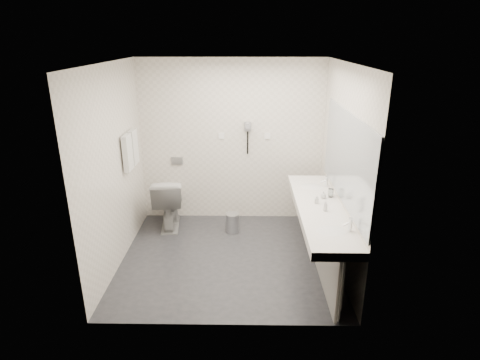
{
  "coord_description": "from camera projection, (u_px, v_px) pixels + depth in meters",
  "views": [
    {
      "loc": [
        0.22,
        -4.58,
        2.78
      ],
      "look_at": [
        0.15,
        0.15,
        1.05
      ],
      "focal_mm": 29.52,
      "sensor_mm": 36.0,
      "label": 1
    }
  ],
  "objects": [
    {
      "name": "dryer_cord",
      "position": [
        248.0,
        143.0,
        6.0
      ],
      "size": [
        0.02,
        0.02,
        0.35
      ],
      "primitive_type": "cylinder",
      "color": "black",
      "rests_on": "dryer_cradle"
    },
    {
      "name": "flush_plate",
      "position": [
        177.0,
        161.0,
        6.15
      ],
      "size": [
        0.18,
        0.02,
        0.12
      ],
      "primitive_type": "cube",
      "color": "#B2B5BA",
      "rests_on": "wall_back"
    },
    {
      "name": "ceiling",
      "position": [
        226.0,
        63.0,
        4.4
      ],
      "size": [
        2.8,
        2.8,
        0.0
      ],
      "primitive_type": "plane",
      "rotation": [
        3.14,
        0.0,
        0.0
      ],
      "color": "white",
      "rests_on": "wall_back"
    },
    {
      "name": "mirror",
      "position": [
        346.0,
        158.0,
        4.55
      ],
      "size": [
        0.02,
        2.2,
        1.05
      ],
      "primitive_type": "cube",
      "color": "#B2BCC6",
      "rests_on": "wall_right"
    },
    {
      "name": "basin_far",
      "position": [
        312.0,
        188.0,
        5.38
      ],
      "size": [
        0.4,
        0.31,
        0.05
      ],
      "primitive_type": "ellipsoid",
      "color": "white",
      "rests_on": "vanity_counter"
    },
    {
      "name": "pedal_bin",
      "position": [
        233.0,
        223.0,
        5.91
      ],
      "size": [
        0.27,
        0.27,
        0.28
      ],
      "primitive_type": "cylinder",
      "rotation": [
        0.0,
        0.0,
        -0.41
      ],
      "color": "#B2B5BA",
      "rests_on": "floor"
    },
    {
      "name": "soap_bottle_a",
      "position": [
        317.0,
        199.0,
        4.82
      ],
      "size": [
        0.05,
        0.05,
        0.11
      ],
      "primitive_type": "imported",
      "rotation": [
        0.0,
        0.0,
        -0.08
      ],
      "color": "beige",
      "rests_on": "vanity_counter"
    },
    {
      "name": "faucet_far",
      "position": [
        326.0,
        181.0,
        5.35
      ],
      "size": [
        0.04,
        0.04,
        0.15
      ],
      "primitive_type": "cylinder",
      "color": "silver",
      "rests_on": "vanity_counter"
    },
    {
      "name": "soap_bottle_c",
      "position": [
        325.0,
        206.0,
        4.61
      ],
      "size": [
        0.05,
        0.05,
        0.13
      ],
      "primitive_type": "imported",
      "rotation": [
        0.0,
        0.0,
        -0.01
      ],
      "color": "beige",
      "rests_on": "vanity_counter"
    },
    {
      "name": "wall_front",
      "position": [
        221.0,
        214.0,
        3.61
      ],
      "size": [
        2.8,
        0.0,
        2.8
      ],
      "primitive_type": "plane",
      "rotation": [
        -1.57,
        0.0,
        0.0
      ],
      "color": "silver",
      "rests_on": "floor"
    },
    {
      "name": "wall_left",
      "position": [
        114.0,
        168.0,
        4.85
      ],
      "size": [
        0.0,
        2.6,
        2.6
      ],
      "primitive_type": "plane",
      "rotation": [
        1.57,
        0.0,
        1.57
      ],
      "color": "silver",
      "rests_on": "floor"
    },
    {
      "name": "vanity_panel",
      "position": [
        319.0,
        241.0,
        4.93
      ],
      "size": [
        0.03,
        2.15,
        0.75
      ],
      "primitive_type": "cube",
      "color": "gray",
      "rests_on": "floor"
    },
    {
      "name": "toilet",
      "position": [
        169.0,
        202.0,
        6.02
      ],
      "size": [
        0.53,
        0.83,
        0.8
      ],
      "primitive_type": "imported",
      "rotation": [
        0.0,
        0.0,
        3.25
      ],
      "color": "white",
      "rests_on": "floor"
    },
    {
      "name": "switch_plate_b",
      "position": [
        267.0,
        136.0,
        6.0
      ],
      "size": [
        0.09,
        0.02,
        0.09
      ],
      "primitive_type": "cube",
      "color": "white",
      "rests_on": "wall_back"
    },
    {
      "name": "dryer_cradle",
      "position": [
        248.0,
        126.0,
        5.93
      ],
      "size": [
        0.1,
        0.04,
        0.14
      ],
      "primitive_type": "cube",
      "color": "gray",
      "rests_on": "wall_back"
    },
    {
      "name": "glass_right",
      "position": [
        331.0,
        193.0,
        5.01
      ],
      "size": [
        0.06,
        0.06,
        0.11
      ],
      "primitive_type": "cylinder",
      "rotation": [
        0.0,
        0.0,
        0.0
      ],
      "color": "silver",
      "rests_on": "vanity_counter"
    },
    {
      "name": "vanity_counter",
      "position": [
        320.0,
        210.0,
        4.78
      ],
      "size": [
        0.55,
        2.2,
        0.1
      ],
      "primitive_type": "cube",
      "color": "white",
      "rests_on": "floor"
    },
    {
      "name": "floor",
      "position": [
        229.0,
        258.0,
        5.26
      ],
      "size": [
        2.8,
        2.8,
        0.0
      ],
      "primitive_type": "plane",
      "color": "#2A2B30",
      "rests_on": "ground"
    },
    {
      "name": "basin_near",
      "position": [
        331.0,
        232.0,
        4.16
      ],
      "size": [
        0.4,
        0.31,
        0.05
      ],
      "primitive_type": "ellipsoid",
      "color": "white",
      "rests_on": "vanity_counter"
    },
    {
      "name": "bin_lid",
      "position": [
        232.0,
        214.0,
        5.85
      ],
      "size": [
        0.2,
        0.2,
        0.02
      ],
      "primitive_type": "cylinder",
      "color": "#B2B5BA",
      "rests_on": "pedal_bin"
    },
    {
      "name": "switch_plate_a",
      "position": [
        221.0,
        136.0,
        6.01
      ],
      "size": [
        0.09,
        0.02,
        0.09
      ],
      "primitive_type": "cube",
      "color": "white",
      "rests_on": "wall_back"
    },
    {
      "name": "wall_back",
      "position": [
        231.0,
        142.0,
        6.05
      ],
      "size": [
        2.8,
        0.0,
        2.8
      ],
      "primitive_type": "plane",
      "rotation": [
        1.57,
        0.0,
        0.0
      ],
      "color": "silver",
      "rests_on": "floor"
    },
    {
      "name": "wall_right",
      "position": [
        342.0,
        169.0,
        4.81
      ],
      "size": [
        0.0,
        2.6,
        2.6
      ],
      "primitive_type": "plane",
      "rotation": [
        1.57,
        0.0,
        -1.57
      ],
      "color": "silver",
      "rests_on": "floor"
    },
    {
      "name": "glass_left",
      "position": [
        330.0,
        192.0,
        5.05
      ],
      "size": [
        0.07,
        0.07,
        0.1
      ],
      "primitive_type": "cylinder",
      "rotation": [
        0.0,
        0.0,
        0.3
      ],
      "color": "silver",
      "rests_on": "vanity_counter"
    },
    {
      "name": "towel_rail",
      "position": [
        128.0,
        134.0,
        5.26
      ],
      "size": [
        0.02,
        0.62,
        0.02
      ],
      "primitive_type": "cylinder",
      "rotation": [
        1.57,
        0.0,
        0.0
      ],
      "color": "silver",
      "rests_on": "wall_left"
    },
    {
      "name": "faucet_near",
      "position": [
        350.0,
        225.0,
        4.13
      ],
      "size": [
        0.04,
        0.04,
        0.15
      ],
      "primitive_type": "cylinder",
      "color": "silver",
      "rests_on": "vanity_counter"
    },
    {
      "name": "dryer_barrel",
      "position": [
        248.0,
        125.0,
        5.86
      ],
      "size": [
        0.08,
        0.14,
        0.08
      ],
      "primitive_type": "cylinder",
      "rotation": [
        1.57,
        0.0,
        0.0
      ],
      "color": "gray",
      "rests_on": "dryer_cradle"
    },
    {
      "name": "soap_bottle_b",
      "position": [
        323.0,
        195.0,
        4.97
      ],
      "size": [
        0.1,
        0.1,
        0.09
      ],
      "primitive_type": "imported",
      "rotation": [
        0.0,
        0.0,
        -0.91
      ],
      "color": "beige",
      "rests_on": "vanity_counter"
    },
    {
      "name": "towel_near",
      "position": [
        128.0,
        153.0,
        5.21
      ],
      "size": [
        0.07,
        0.24,
        0.48
      ],
      "primitive_type": "cube",
      "color": "silver",
      "rests_on": "towel_rail"
    },
    {
      "name": "towel_far",
      "position": [
        133.0,
        147.0,
        5.47
      ],
      "size": [
        0.07,
        0.24,
        0.48
      ],
      "primitive_type": "cube",
      "color": "silver",
      "rests_on": "towel_rail"
    },
    {
      "name": "vanity_post_far",
      "position": [
        309.0,
        207.0,
        5.9
      ],
      "size": [
        0.06,
        0.06,
        0.75
      ],
      "primitive_type": "cylinder",
      "color": "silver",
      "rests_on": "floor"
    },
    {
      "name": "vanity_post_near",
      "position": [
        341.0,
        291.0,
        3.95
      ],
      "size": [
        0.06,
        0.06,
        0.75
      ],
      "primitive_type": "cylinder",
      "color": "silver",
      "rests_on": "floor"
    }
  ]
}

